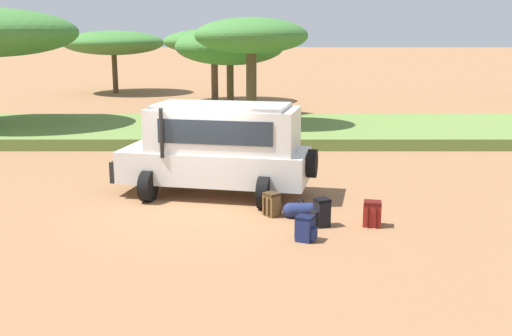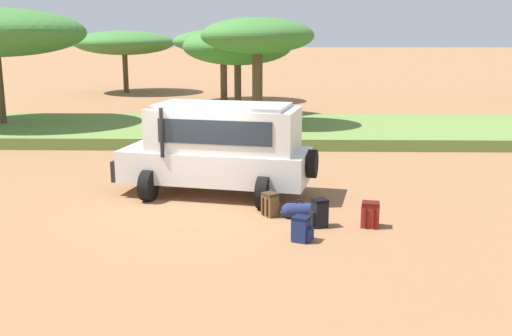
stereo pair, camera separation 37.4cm
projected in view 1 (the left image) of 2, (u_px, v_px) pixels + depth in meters
name	position (u px, v px, depth m)	size (l,w,h in m)	color
ground_plane	(201.00, 204.00, 15.18)	(320.00, 320.00, 0.00)	#936642
grass_bank	(223.00, 130.00, 25.23)	(120.00, 7.00, 0.44)	olive
safari_vehicle	(218.00, 147.00, 15.75)	(5.48, 3.36, 2.44)	silver
backpack_beside_front_wheel	(371.00, 214.00, 13.40)	(0.45, 0.46, 0.58)	maroon
backpack_cluster_center	(321.00, 213.00, 13.38)	(0.46, 0.40, 0.64)	black
backpack_near_rear_wheel	(305.00, 229.00, 12.46)	(0.49, 0.44, 0.53)	navy
backpack_outermost	(271.00, 204.00, 14.16)	(0.47, 0.46, 0.56)	brown
duffel_bag_low_black_case	(300.00, 210.00, 14.03)	(0.85, 0.36, 0.46)	navy
acacia_tree_left_mid	(113.00, 43.00, 42.05)	(7.08, 6.69, 4.36)	brown
acacia_tree_centre_back	(213.00, 42.00, 36.82)	(6.27, 5.38, 4.46)	brown
acacia_tree_right_mid	(229.00, 46.00, 29.52)	(5.40, 5.92, 4.50)	brown
acacia_tree_far_right	(251.00, 37.00, 24.39)	(4.65, 4.16, 4.85)	brown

